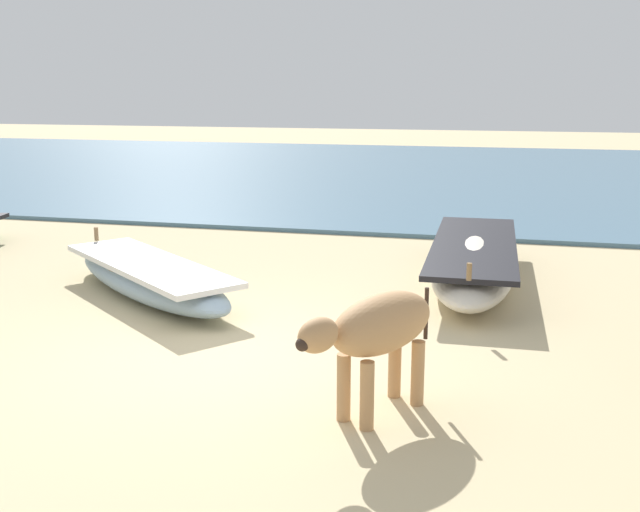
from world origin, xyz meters
name	(u,v)px	position (x,y,z in m)	size (l,w,h in m)	color
ground	(220,356)	(0.00, 0.00, 0.00)	(80.00, 80.00, 0.00)	#CCB789
sea_water	(414,173)	(0.00, 16.53, 0.04)	(60.00, 20.00, 0.08)	slate
fishing_boat_1	(474,261)	(2.39, 3.67, 0.31)	(1.23, 4.67, 0.77)	beige
fishing_boat_5	(149,278)	(-1.71, 1.89, 0.26)	(3.58, 3.11, 0.66)	#8CA5B7
cow_adult_tan	(378,329)	(1.80, -0.98, 0.75)	(1.07, 1.50, 1.05)	tan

